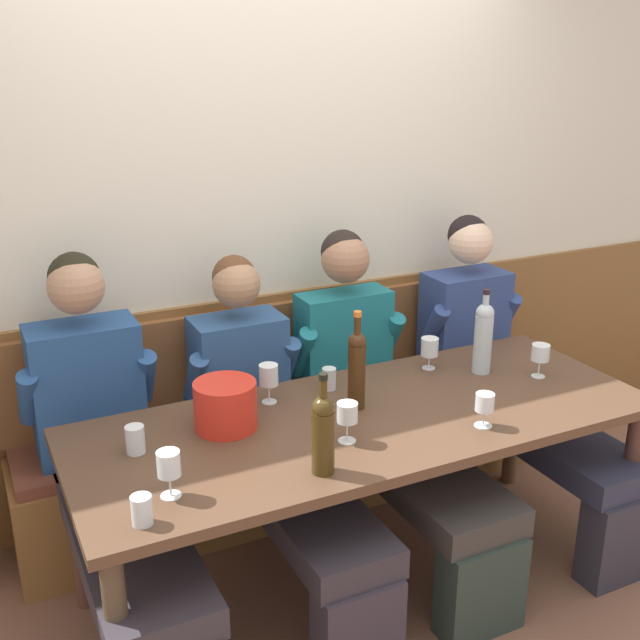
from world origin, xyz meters
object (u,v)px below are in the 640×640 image
object	(u,v)px
person_center_left_seat	(270,428)
ice_bucket	(225,405)
wine_glass_left_end	(347,415)
wine_glass_center_front	(169,466)
wine_glass_center_rear	(430,347)
dining_table	(366,434)
person_center_right_seat	(383,402)
person_left_seat	(505,369)
wine_glass_by_bottle	(540,353)
wine_glass_right_end	(485,404)
person_right_seat	(107,452)
wine_bottle_clear_water	(356,367)
wine_bottle_amber_mid	(323,431)
wall_bench	(294,447)
water_tumbler_left	(329,379)
water_tumbler_right	(135,439)
wine_bottle_green_tall	(483,336)
water_tumbler_center	(142,510)
wine_glass_mid_right	(269,377)

from	to	relation	value
person_center_left_seat	ice_bucket	bearing A→B (deg)	-144.92
wine_glass_left_end	wine_glass_center_front	bearing A→B (deg)	-173.70
person_center_left_seat	wine_glass_center_rear	distance (m)	0.77
dining_table	person_center_right_seat	size ratio (longest dim) A/B	1.70
person_left_seat	wine_glass_center_rear	world-z (taller)	person_left_seat
person_center_right_seat	wine_glass_center_front	bearing A→B (deg)	-154.19
wine_glass_by_bottle	wine_glass_right_end	bearing A→B (deg)	-151.75
person_left_seat	ice_bucket	world-z (taller)	person_left_seat
person_right_seat	wine_glass_by_bottle	distance (m)	1.78
person_right_seat	wine_bottle_clear_water	bearing A→B (deg)	-15.59
person_center_right_seat	ice_bucket	bearing A→B (deg)	-168.40
wine_bottle_amber_mid	wine_glass_center_front	size ratio (longest dim) A/B	2.25
dining_table	wine_bottle_amber_mid	xyz separation A→B (m)	(-0.33, -0.29, 0.22)
wall_bench	wine_glass_left_end	size ratio (longest dim) A/B	17.06
person_left_seat	water_tumbler_left	distance (m)	0.96
person_center_right_seat	water_tumbler_right	world-z (taller)	person_center_right_seat
wine_bottle_green_tall	wine_glass_by_bottle	size ratio (longest dim) A/B	2.55
dining_table	wine_glass_center_front	world-z (taller)	wine_glass_center_front
person_right_seat	wine_glass_left_end	bearing A→B (deg)	-32.75
dining_table	wine_glass_right_end	size ratio (longest dim) A/B	17.10
wine_glass_right_end	wine_glass_center_front	distance (m)	1.15
person_right_seat	wine_glass_center_front	size ratio (longest dim) A/B	8.61
person_right_seat	wine_glass_left_end	xyz separation A→B (m)	(0.74, -0.48, 0.20)
wine_glass_right_end	wine_glass_by_bottle	distance (m)	0.55
person_left_seat	wine_glass_center_rear	distance (m)	0.51
ice_bucket	wine_bottle_amber_mid	size ratio (longest dim) A/B	0.66
water_tumbler_center	wine_glass_right_end	bearing A→B (deg)	2.74
person_center_left_seat	person_left_seat	world-z (taller)	person_left_seat
person_center_right_seat	wine_bottle_green_tall	size ratio (longest dim) A/B	3.53
wall_bench	wine_bottle_amber_mid	size ratio (longest dim) A/B	7.23
wine_glass_by_bottle	water_tumbler_center	distance (m)	1.78
wine_glass_center_front	person_right_seat	bearing A→B (deg)	99.51
ice_bucket	wine_glass_by_bottle	size ratio (longest dim) A/B	1.59
person_center_right_seat	ice_bucket	size ratio (longest dim) A/B	5.67
wine_glass_mid_right	water_tumbler_left	world-z (taller)	wine_glass_mid_right
person_right_seat	wine_bottle_amber_mid	size ratio (longest dim) A/B	3.82
wine_glass_center_rear	water_tumbler_center	distance (m)	1.52
person_right_seat	person_center_right_seat	size ratio (longest dim) A/B	1.02
wine_bottle_green_tall	water_tumbler_center	distance (m)	1.64
wine_glass_center_rear	person_left_seat	bearing A→B (deg)	6.06
wine_glass_center_rear	water_tumbler_center	world-z (taller)	wine_glass_center_rear
person_center_left_seat	wine_bottle_amber_mid	world-z (taller)	person_center_left_seat
wine_bottle_amber_mid	person_right_seat	bearing A→B (deg)	132.66
ice_bucket	wine_bottle_amber_mid	world-z (taller)	wine_bottle_amber_mid
ice_bucket	wine_bottle_amber_mid	bearing A→B (deg)	-67.90
person_right_seat	person_center_left_seat	size ratio (longest dim) A/B	1.04
person_left_seat	water_tumbler_left	world-z (taller)	person_left_seat
person_right_seat	water_tumbler_center	bearing A→B (deg)	-91.84
person_center_right_seat	wine_glass_center_front	distance (m)	1.20
wine_bottle_clear_water	wall_bench	bearing A→B (deg)	89.62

